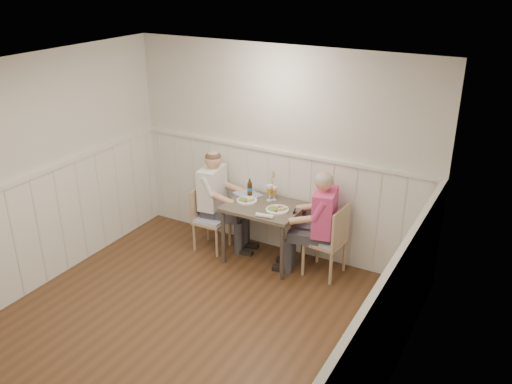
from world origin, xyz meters
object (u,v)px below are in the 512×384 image
beer_bottle (250,188)px  diner_cream (216,206)px  grass_vase (271,185)px  man_in_pink (320,232)px  chair_right (329,238)px  chair_left (208,216)px  dining_table (264,213)px

beer_bottle → diner_cream: bearing=-162.9°
diner_cream → grass_vase: diner_cream is taller
diner_cream → beer_bottle: (0.43, 0.13, 0.29)m
grass_vase → man_in_pink: bearing=-16.6°
chair_right → chair_left: (-1.61, -0.13, -0.04)m
beer_bottle → dining_table: bearing=-30.6°
chair_left → grass_vase: size_ratio=2.27×
grass_vase → dining_table: bearing=-81.2°
dining_table → grass_vase: bearing=98.8°
chair_right → grass_vase: (-0.87, 0.21, 0.43)m
chair_right → dining_table: bearing=-175.4°
diner_cream → beer_bottle: 0.54m
man_in_pink → chair_right: bearing=10.8°
chair_right → beer_bottle: (-1.13, 0.11, 0.36)m
dining_table → chair_left: bearing=-175.3°
beer_bottle → grass_vase: (0.25, 0.10, 0.06)m
chair_right → man_in_pink: (-0.11, -0.02, 0.07)m
dining_table → diner_cream: 0.74m
chair_left → beer_bottle: size_ratio=3.72×
chair_right → chair_left: size_ratio=1.08×
dining_table → chair_left: (-0.78, -0.06, -0.20)m
man_in_pink → diner_cream: (-1.45, -0.00, 0.00)m
dining_table → diner_cream: bearing=176.6°
beer_bottle → chair_left: bearing=-153.5°
man_in_pink → beer_bottle: 1.07m
chair_left → diner_cream: diner_cream is taller
diner_cream → grass_vase: size_ratio=3.63×
chair_right → beer_bottle: 1.19m
dining_table → grass_vase: grass_vase is taller
man_in_pink → grass_vase: size_ratio=3.62×
diner_cream → beer_bottle: size_ratio=5.95×
grass_vase → chair_left: bearing=-155.4°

